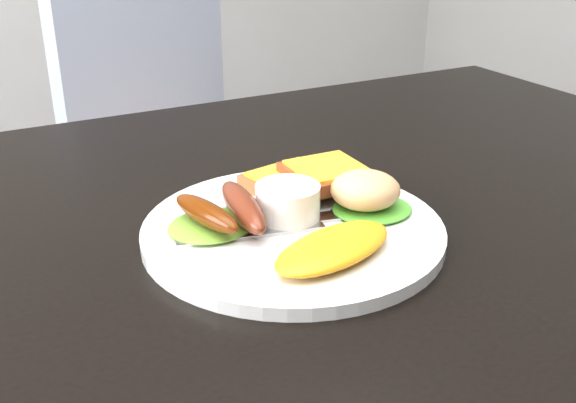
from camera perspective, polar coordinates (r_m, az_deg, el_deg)
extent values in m
cube|color=black|center=(0.70, 0.82, -1.86)|extent=(1.20, 0.80, 0.04)
cube|color=tan|center=(1.51, -8.95, 1.06)|extent=(0.62, 0.62, 0.06)
imported|color=navy|center=(1.21, -22.47, 13.19)|extent=(0.65, 0.47, 1.68)
cylinder|color=white|center=(0.63, 0.43, -2.48)|extent=(0.28, 0.28, 0.01)
ellipsoid|color=#56861B|center=(0.62, -6.54, -2.02)|extent=(0.09, 0.09, 0.01)
ellipsoid|color=#3A9D1D|center=(0.66, 7.12, -0.61)|extent=(0.09, 0.08, 0.01)
ellipsoid|color=yellow|center=(0.57, 3.86, -3.90)|extent=(0.14, 0.09, 0.02)
ellipsoid|color=#5B2209|center=(0.61, -6.94, -0.99)|extent=(0.04, 0.09, 0.02)
ellipsoid|color=brown|center=(0.62, -3.85, -0.42)|extent=(0.04, 0.11, 0.03)
cylinder|color=white|center=(0.63, -0.02, -0.15)|extent=(0.06, 0.06, 0.04)
cube|color=#945B2C|center=(0.70, 0.46, 1.49)|extent=(0.10, 0.10, 0.01)
cube|color=#93401C|center=(0.69, 3.33, 2.30)|extent=(0.08, 0.08, 0.01)
ellipsoid|color=beige|center=(0.65, 6.56, 0.98)|extent=(0.09, 0.09, 0.04)
cube|color=#ADAFB7|center=(0.61, -3.09, -2.84)|extent=(0.14, 0.04, 0.00)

